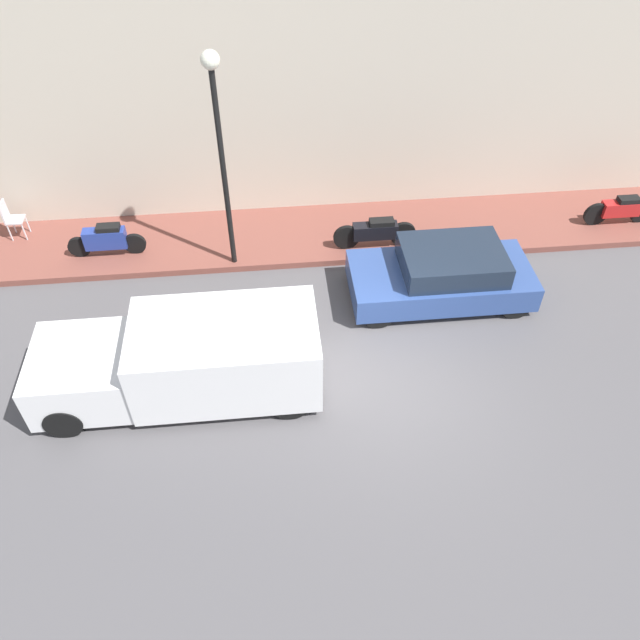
{
  "coord_description": "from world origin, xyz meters",
  "views": [
    {
      "loc": [
        -7.77,
        2.24,
        9.42
      ],
      "look_at": [
        1.32,
        1.33,
        0.6
      ],
      "focal_mm": 35.0,
      "sensor_mm": 36.0,
      "label": 1
    }
  ],
  "objects_px": {
    "motorcycle_red": "(621,209)",
    "motorcycle_blue": "(106,239)",
    "motorcycle_black": "(375,232)",
    "streetlamp": "(218,129)",
    "delivery_van": "(183,360)",
    "cafe_chair": "(11,217)",
    "parked_car": "(443,275)"
  },
  "relations": [
    {
      "from": "motorcycle_black",
      "to": "cafe_chair",
      "type": "relative_size",
      "value": 2.03
    },
    {
      "from": "motorcycle_red",
      "to": "streetlamp",
      "type": "relative_size",
      "value": 0.37
    },
    {
      "from": "motorcycle_blue",
      "to": "motorcycle_red",
      "type": "bearing_deg",
      "value": -89.89
    },
    {
      "from": "motorcycle_blue",
      "to": "motorcycle_black",
      "type": "relative_size",
      "value": 0.91
    },
    {
      "from": "motorcycle_red",
      "to": "motorcycle_blue",
      "type": "bearing_deg",
      "value": 90.11
    },
    {
      "from": "motorcycle_blue",
      "to": "streetlamp",
      "type": "distance_m",
      "value": 4.22
    },
    {
      "from": "parked_car",
      "to": "motorcycle_blue",
      "type": "xyz_separation_m",
      "value": [
        2.11,
        7.58,
        -0.03
      ]
    },
    {
      "from": "delivery_van",
      "to": "motorcycle_red",
      "type": "relative_size",
      "value": 2.91
    },
    {
      "from": "motorcycle_black",
      "to": "motorcycle_red",
      "type": "bearing_deg",
      "value": -86.82
    },
    {
      "from": "cafe_chair",
      "to": "parked_car",
      "type": "bearing_deg",
      "value": -107.13
    },
    {
      "from": "motorcycle_black",
      "to": "cafe_chair",
      "type": "xyz_separation_m",
      "value": [
        1.28,
        8.74,
        0.14
      ]
    },
    {
      "from": "delivery_van",
      "to": "motorcycle_blue",
      "type": "height_order",
      "value": "delivery_van"
    },
    {
      "from": "motorcycle_red",
      "to": "motorcycle_black",
      "type": "xyz_separation_m",
      "value": [
        -0.35,
        6.28,
        0.01
      ]
    },
    {
      "from": "motorcycle_blue",
      "to": "cafe_chair",
      "type": "bearing_deg",
      "value": 67.96
    },
    {
      "from": "delivery_van",
      "to": "cafe_chair",
      "type": "bearing_deg",
      "value": 40.32
    },
    {
      "from": "motorcycle_red",
      "to": "streetlamp",
      "type": "distance_m",
      "value": 10.14
    },
    {
      "from": "parked_car",
      "to": "motorcycle_red",
      "type": "bearing_deg",
      "value": -67.2
    },
    {
      "from": "motorcycle_black",
      "to": "streetlamp",
      "type": "xyz_separation_m",
      "value": [
        -0.25,
        3.4,
        2.94
      ]
    },
    {
      "from": "motorcycle_blue",
      "to": "motorcycle_black",
      "type": "distance_m",
      "value": 6.38
    },
    {
      "from": "delivery_van",
      "to": "cafe_chair",
      "type": "relative_size",
      "value": 5.33
    },
    {
      "from": "parked_car",
      "to": "streetlamp",
      "type": "distance_m",
      "value": 5.66
    },
    {
      "from": "motorcycle_black",
      "to": "parked_car",
      "type": "bearing_deg",
      "value": -145.9
    },
    {
      "from": "parked_car",
      "to": "motorcycle_red",
      "type": "height_order",
      "value": "parked_car"
    },
    {
      "from": "motorcycle_red",
      "to": "parked_car",
      "type": "bearing_deg",
      "value": 112.8
    },
    {
      "from": "streetlamp",
      "to": "delivery_van",
      "type": "bearing_deg",
      "value": 166.43
    },
    {
      "from": "parked_car",
      "to": "motorcycle_red",
      "type": "relative_size",
      "value": 2.2
    },
    {
      "from": "delivery_van",
      "to": "motorcycle_blue",
      "type": "distance_m",
      "value": 4.77
    },
    {
      "from": "parked_car",
      "to": "delivery_van",
      "type": "xyz_separation_m",
      "value": [
        -2.17,
        5.5,
        0.22
      ]
    },
    {
      "from": "streetlamp",
      "to": "cafe_chair",
      "type": "height_order",
      "value": "streetlamp"
    },
    {
      "from": "parked_car",
      "to": "motorcycle_red",
      "type": "distance_m",
      "value": 5.5
    },
    {
      "from": "cafe_chair",
      "to": "motorcycle_blue",
      "type": "bearing_deg",
      "value": -112.04
    },
    {
      "from": "delivery_van",
      "to": "streetlamp",
      "type": "distance_m",
      "value": 4.67
    }
  ]
}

